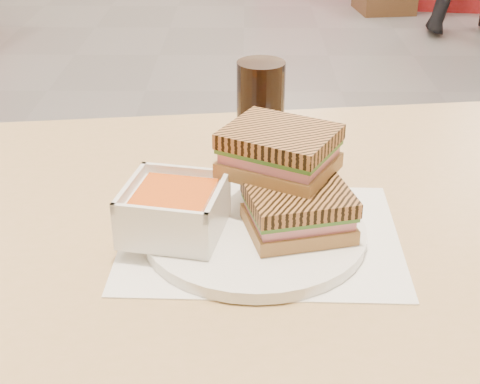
{
  "coord_description": "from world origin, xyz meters",
  "views": [
    {
      "loc": [
        0.02,
        -2.71,
        1.2
      ],
      "look_at": [
        0.01,
        -2.0,
        0.82
      ],
      "focal_mm": 51.4,
      "sensor_mm": 36.0,
      "label": 1
    }
  ],
  "objects_px": {
    "soup_bowl": "(174,211)",
    "panini_lower": "(298,211)",
    "plate": "(255,232)",
    "main_table": "(320,276)",
    "cola_glass": "(260,112)"
  },
  "relations": [
    {
      "from": "plate",
      "to": "soup_bowl",
      "type": "distance_m",
      "value": 0.1
    },
    {
      "from": "plate",
      "to": "soup_bowl",
      "type": "relative_size",
      "value": 2.04
    },
    {
      "from": "cola_glass",
      "to": "soup_bowl",
      "type": "bearing_deg",
      "value": -113.72
    },
    {
      "from": "main_table",
      "to": "cola_glass",
      "type": "relative_size",
      "value": 8.49
    },
    {
      "from": "soup_bowl",
      "to": "panini_lower",
      "type": "relative_size",
      "value": 0.95
    },
    {
      "from": "panini_lower",
      "to": "soup_bowl",
      "type": "bearing_deg",
      "value": -178.86
    },
    {
      "from": "plate",
      "to": "panini_lower",
      "type": "xyz_separation_m",
      "value": [
        0.05,
        -0.01,
        0.03
      ]
    },
    {
      "from": "main_table",
      "to": "soup_bowl",
      "type": "bearing_deg",
      "value": -153.86
    },
    {
      "from": "plate",
      "to": "panini_lower",
      "type": "bearing_deg",
      "value": -7.53
    },
    {
      "from": "plate",
      "to": "panini_lower",
      "type": "relative_size",
      "value": 1.94
    },
    {
      "from": "cola_glass",
      "to": "plate",
      "type": "bearing_deg",
      "value": -92.45
    },
    {
      "from": "main_table",
      "to": "plate",
      "type": "bearing_deg",
      "value": -138.42
    },
    {
      "from": "plate",
      "to": "soup_bowl",
      "type": "bearing_deg",
      "value": -174.22
    },
    {
      "from": "panini_lower",
      "to": "cola_glass",
      "type": "relative_size",
      "value": 0.92
    },
    {
      "from": "main_table",
      "to": "soup_bowl",
      "type": "height_order",
      "value": "soup_bowl"
    }
  ]
}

